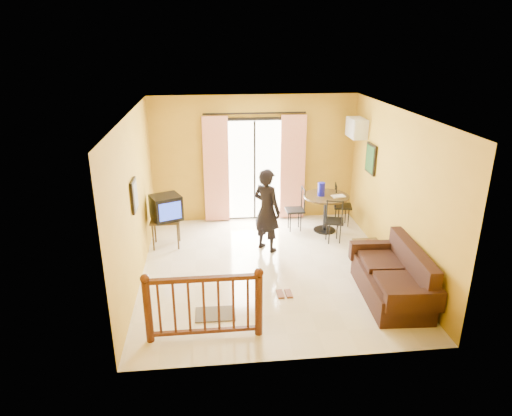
{
  "coord_description": "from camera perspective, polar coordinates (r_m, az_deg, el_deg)",
  "views": [
    {
      "loc": [
        -1.02,
        -7.27,
        3.93
      ],
      "look_at": [
        -0.21,
        0.2,
        1.11
      ],
      "focal_mm": 32.0,
      "sensor_mm": 36.0,
      "label": 1
    }
  ],
  "objects": [
    {
      "name": "serving_tray",
      "position": [
        9.68,
        10.23,
        1.46
      ],
      "size": [
        0.31,
        0.23,
        0.02
      ],
      "primitive_type": "cube",
      "rotation": [
        0.0,
        0.0,
        0.18
      ],
      "color": "beige",
      "rests_on": "dining_table"
    },
    {
      "name": "stair_balustrade",
      "position": [
        6.34,
        -6.55,
        -11.63
      ],
      "size": [
        1.63,
        0.13,
        1.04
      ],
      "color": "#471E0F",
      "rests_on": "ground"
    },
    {
      "name": "water_jug",
      "position": [
        9.65,
        8.17,
        2.34
      ],
      "size": [
        0.15,
        0.15,
        0.28
      ],
      "primitive_type": "cylinder",
      "color": "#1213B1",
      "rests_on": "dining_table"
    },
    {
      "name": "botanical_print",
      "position": [
        9.44,
        14.15,
        5.99
      ],
      "size": [
        0.05,
        0.5,
        0.6
      ],
      "color": "black",
      "rests_on": "room_shell"
    },
    {
      "name": "bowl",
      "position": [
        8.58,
        13.99,
        -4.27
      ],
      "size": [
        0.23,
        0.23,
        0.06
      ],
      "primitive_type": "imported",
      "rotation": [
        0.0,
        0.0,
        -0.2
      ],
      "color": "brown",
      "rests_on": "coffee_table"
    },
    {
      "name": "room_shell",
      "position": [
        7.67,
        1.73,
        3.71
      ],
      "size": [
        5.0,
        5.0,
        5.0
      ],
      "color": "white",
      "rests_on": "ground"
    },
    {
      "name": "standing_person",
      "position": [
        8.73,
        1.37,
        -0.28
      ],
      "size": [
        0.7,
        0.7,
        1.64
      ],
      "primitive_type": "imported",
      "rotation": [
        0.0,
        0.0,
        2.35
      ],
      "color": "black",
      "rests_on": "ground"
    },
    {
      "name": "doormat",
      "position": [
        7.09,
        -5.1,
        -13.06
      ],
      "size": [
        0.61,
        0.41,
        0.02
      ],
      "primitive_type": "cube",
      "rotation": [
        0.0,
        0.0,
        -0.02
      ],
      "color": "#544D43",
      "rests_on": "ground"
    },
    {
      "name": "sandals",
      "position": [
        7.55,
        3.57,
        -10.65
      ],
      "size": [
        0.25,
        0.25,
        0.03
      ],
      "color": "brown",
      "rests_on": "ground"
    },
    {
      "name": "dining_chairs",
      "position": [
        9.93,
        8.33,
        -2.95
      ],
      "size": [
        1.53,
        1.31,
        0.95
      ],
      "color": "black",
      "rests_on": "ground"
    },
    {
      "name": "tv_table",
      "position": [
        9.17,
        -11.24,
        -1.81
      ],
      "size": [
        0.57,
        0.48,
        0.58
      ],
      "color": "black",
      "rests_on": "ground"
    },
    {
      "name": "television",
      "position": [
        9.05,
        -11.18,
        0.07
      ],
      "size": [
        0.69,
        0.66,
        0.48
      ],
      "rotation": [
        0.0,
        0.0,
        0.4
      ],
      "color": "black",
      "rests_on": "tv_table"
    },
    {
      "name": "balcony_door",
      "position": [
        10.13,
        -0.17,
        4.88
      ],
      "size": [
        2.25,
        0.14,
        2.46
      ],
      "color": "black",
      "rests_on": "ground"
    },
    {
      "name": "dining_table",
      "position": [
        9.77,
        8.73,
        0.64
      ],
      "size": [
        0.96,
        0.96,
        0.8
      ],
      "color": "black",
      "rests_on": "ground"
    },
    {
      "name": "sofa",
      "position": [
        7.65,
        16.93,
        -8.51
      ],
      "size": [
        0.93,
        1.86,
        0.87
      ],
      "rotation": [
        0.0,
        0.0,
        -0.05
      ],
      "color": "black",
      "rests_on": "ground"
    },
    {
      "name": "ground",
      "position": [
        8.33,
        1.6,
        -7.57
      ],
      "size": [
        5.0,
        5.0,
        0.0
      ],
      "primitive_type": "plane",
      "color": "beige",
      "rests_on": "ground"
    },
    {
      "name": "picture_left",
      "position": [
        7.55,
        -14.97,
        1.52
      ],
      "size": [
        0.05,
        0.42,
        0.52
      ],
      "color": "black",
      "rests_on": "room_shell"
    },
    {
      "name": "air_conditioner",
      "position": [
        9.89,
        12.45,
        9.75
      ],
      "size": [
        0.31,
        0.6,
        0.4
      ],
      "color": "silver",
      "rests_on": "room_shell"
    },
    {
      "name": "coffee_table",
      "position": [
        8.53,
        14.2,
        -5.6
      ],
      "size": [
        0.47,
        0.85,
        0.38
      ],
      "color": "black",
      "rests_on": "ground"
    }
  ]
}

